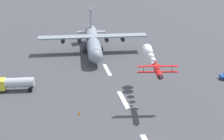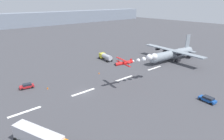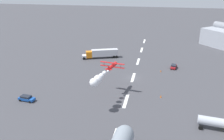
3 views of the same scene
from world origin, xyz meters
TOP-DOWN VIEW (x-y plane):
  - ground_plane at (0.00, 0.00)m, footprint 440.00×440.00m
  - runway_stripe_0 at (-51.26, 0.00)m, footprint 8.00×0.90m
  - runway_stripe_1 at (-34.18, 0.00)m, footprint 8.00×0.90m
  - runway_stripe_2 at (-17.09, 0.00)m, footprint 8.00×0.90m
  - runway_stripe_3 at (0.00, 0.00)m, footprint 8.00×0.90m
  - runway_stripe_4 at (17.09, 0.00)m, footprint 8.00×0.90m
  - runway_stripe_5 at (34.18, 0.00)m, footprint 8.00×0.90m
  - stunt_biplane_red at (19.78, -6.22)m, footprint 17.19×7.41m
  - semi_truck_orange at (-18.54, -15.80)m, footprint 8.04×14.98m
  - fuel_tanker_truck at (26.19, 21.90)m, footprint 3.64×8.44m
  - followme_car_yellow at (22.44, -27.00)m, footprint 2.42×4.71m
  - airport_staff_sedan at (-11.86, 13.89)m, footprint 4.49×2.65m
  - traffic_cone_near at (-7.21, 9.20)m, footprint 0.44×0.44m
  - traffic_cone_far at (13.04, 9.45)m, footprint 0.44×0.44m

SIDE VIEW (x-z plane):
  - ground_plane at x=0.00m, z-range 0.00..0.00m
  - runway_stripe_0 at x=-51.26m, z-range 0.00..0.01m
  - runway_stripe_1 at x=-34.18m, z-range 0.00..0.01m
  - runway_stripe_2 at x=-17.09m, z-range 0.00..0.01m
  - runway_stripe_3 at x=0.00m, z-range 0.00..0.01m
  - runway_stripe_4 at x=17.09m, z-range 0.00..0.01m
  - runway_stripe_5 at x=34.18m, z-range 0.00..0.01m
  - traffic_cone_near at x=-7.21m, z-range 0.00..0.75m
  - traffic_cone_far at x=13.04m, z-range 0.00..0.75m
  - airport_staff_sedan at x=-11.86m, z-range 0.05..1.57m
  - followme_car_yellow at x=22.44m, z-range 0.05..1.57m
  - fuel_tanker_truck at x=26.19m, z-range 0.28..3.18m
  - semi_truck_orange at x=-18.54m, z-range 0.28..3.98m
  - stunt_biplane_red at x=19.78m, z-range 6.96..9.21m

